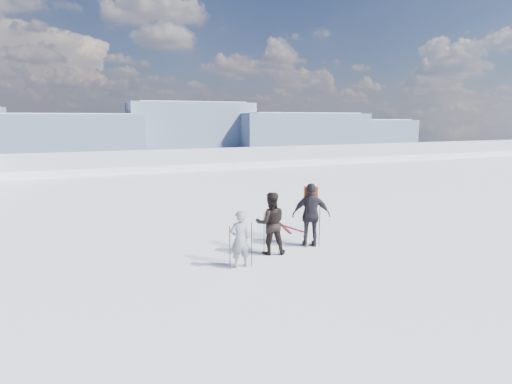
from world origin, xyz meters
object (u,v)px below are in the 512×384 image
Objects in this scene: skier_grey at (240,239)px; skier_pack at (311,215)px; skis_loose at (286,227)px; skier_dark at (271,223)px.

skier_pack reaches higher than skier_grey.
skier_pack reaches higher than skis_loose.
skier_pack is at bearing -156.69° from skier_dark.
skier_dark is 1.46m from skier_pack.
skier_pack is 1.18× the size of skis_loose.
skier_grey is 0.92× the size of skis_loose.
skier_grey is 0.84× the size of skier_dark.
skis_loose is at bearing -72.02° from skier_pack.
skier_grey reaches higher than skis_loose.
skier_dark is at bearing -154.23° from skier_grey.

